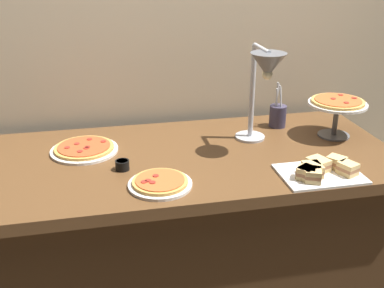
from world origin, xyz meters
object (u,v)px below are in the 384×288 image
at_px(sandwich_platter, 320,171).
at_px(pizza_plate_center, 84,149).
at_px(sauce_cup_near, 122,165).
at_px(utensil_holder, 278,115).
at_px(heat_lamp, 265,74).
at_px(pizza_plate_front, 160,183).
at_px(pizza_plate_raised_stand, 337,106).

bearing_deg(sandwich_platter, pizza_plate_center, 154.31).
bearing_deg(pizza_plate_center, sauce_cup_near, -54.67).
xyz_separation_m(sandwich_platter, utensil_holder, (0.04, 0.56, 0.03)).
height_order(heat_lamp, sandwich_platter, heat_lamp).
bearing_deg(sauce_cup_near, pizza_plate_center, 125.33).
bearing_deg(sandwich_platter, pizza_plate_front, 175.23).
xyz_separation_m(pizza_plate_front, pizza_plate_raised_stand, (0.89, 0.33, 0.14)).
relative_size(pizza_plate_raised_stand, sauce_cup_near, 4.78).
xyz_separation_m(pizza_plate_raised_stand, sauce_cup_near, (-1.02, -0.16, -0.13)).
xyz_separation_m(heat_lamp, utensil_holder, (0.18, 0.26, -0.29)).
bearing_deg(utensil_holder, sauce_cup_near, -157.24).
bearing_deg(pizza_plate_center, heat_lamp, -10.39).
xyz_separation_m(pizza_plate_center, sandwich_platter, (0.92, -0.44, 0.01)).
relative_size(pizza_plate_center, utensil_holder, 1.28).
xyz_separation_m(pizza_plate_center, pizza_plate_raised_stand, (1.18, -0.06, 0.14)).
bearing_deg(pizza_plate_center, utensil_holder, 7.12).
relative_size(sandwich_platter, utensil_holder, 1.39).
height_order(pizza_plate_front, sauce_cup_near, sauce_cup_near).
xyz_separation_m(heat_lamp, pizza_plate_raised_stand, (0.41, 0.08, -0.20)).
bearing_deg(pizza_plate_center, pizza_plate_raised_stand, -2.78).
relative_size(sauce_cup_near, utensil_holder, 0.25).
distance_m(pizza_plate_raised_stand, sandwich_platter, 0.48).
bearing_deg(heat_lamp, pizza_plate_raised_stand, 11.78).
bearing_deg(heat_lamp, pizza_plate_front, -153.31).
relative_size(pizza_plate_raised_stand, sandwich_platter, 0.85).
relative_size(sandwich_platter, sauce_cup_near, 5.62).
distance_m(heat_lamp, pizza_plate_center, 0.86).
distance_m(sandwich_platter, utensil_holder, 0.56).
relative_size(pizza_plate_center, sauce_cup_near, 5.20).
xyz_separation_m(sauce_cup_near, utensil_holder, (0.80, 0.34, 0.04)).
relative_size(pizza_plate_front, sauce_cup_near, 4.28).
bearing_deg(pizza_plate_front, utensil_holder, 36.98).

